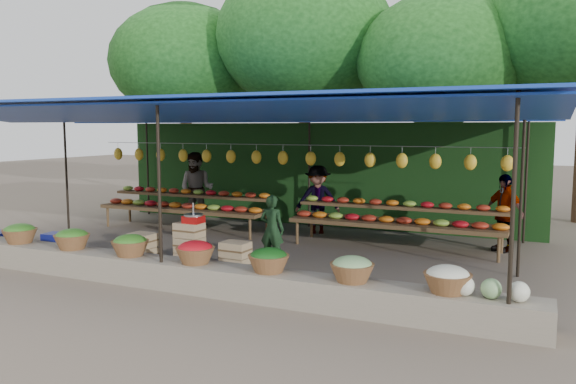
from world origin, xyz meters
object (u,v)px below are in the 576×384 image
at_px(crate_counter, 188,249).
at_px(vendor_seated, 272,229).
at_px(blue_crate_back, 57,241).
at_px(weighing_scale, 193,218).

height_order(crate_counter, vendor_seated, vendor_seated).
xyz_separation_m(crate_counter, blue_crate_back, (-3.22, 0.17, -0.16)).
xyz_separation_m(crate_counter, vendor_seated, (1.22, 0.78, 0.30)).
distance_m(crate_counter, blue_crate_back, 3.23).
xyz_separation_m(weighing_scale, blue_crate_back, (-3.34, 0.17, -0.70)).
height_order(weighing_scale, vendor_seated, vendor_seated).
relative_size(weighing_scale, vendor_seated, 0.29).
height_order(crate_counter, blue_crate_back, crate_counter).
bearing_deg(vendor_seated, blue_crate_back, 6.95).
bearing_deg(weighing_scale, vendor_seated, 35.25).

